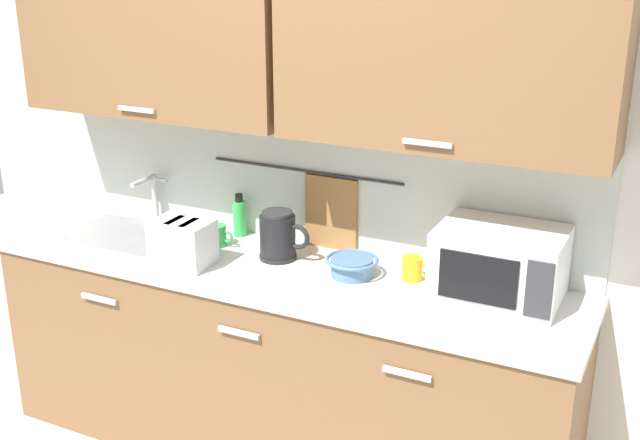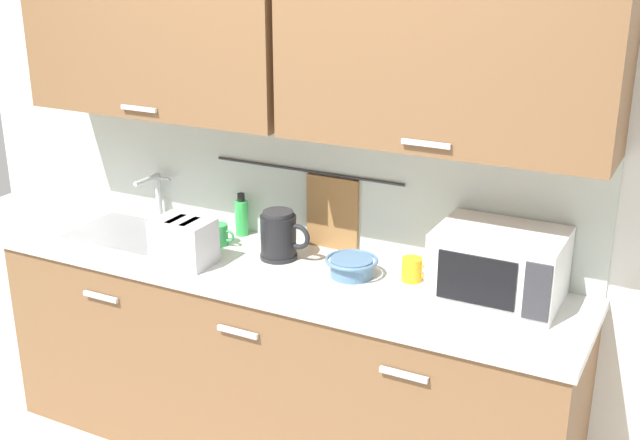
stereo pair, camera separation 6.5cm
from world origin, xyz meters
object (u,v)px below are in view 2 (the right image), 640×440
at_px(electric_kettle, 279,236).
at_px(toaster, 184,241).
at_px(microwave, 499,265).
at_px(mug_near_sink, 219,235).
at_px(mixing_bowl, 352,266).
at_px(mug_by_kettle, 413,270).
at_px(dish_soap_bottle, 242,217).

bearing_deg(electric_kettle, toaster, -144.64).
distance_m(microwave, electric_kettle, 0.92).
xyz_separation_m(microwave, mug_near_sink, (-1.23, -0.02, -0.09)).
distance_m(mixing_bowl, mug_by_kettle, 0.24).
relative_size(electric_kettle, dish_soap_bottle, 1.16).
bearing_deg(toaster, microwave, 11.90).
relative_size(electric_kettle, mixing_bowl, 1.06).
bearing_deg(microwave, electric_kettle, -177.93).
relative_size(mug_near_sink, toaster, 0.47).
height_order(electric_kettle, dish_soap_bottle, electric_kettle).
height_order(electric_kettle, mixing_bowl, electric_kettle).
relative_size(electric_kettle, mug_by_kettle, 1.89).
height_order(dish_soap_bottle, mixing_bowl, dish_soap_bottle).
bearing_deg(microwave, mixing_bowl, -173.65).
distance_m(dish_soap_bottle, mug_by_kettle, 0.88).
xyz_separation_m(dish_soap_bottle, mug_near_sink, (-0.02, -0.15, -0.04)).
relative_size(microwave, electric_kettle, 2.03).
xyz_separation_m(microwave, electric_kettle, (-0.92, -0.03, -0.03)).
distance_m(microwave, mug_near_sink, 1.23).
bearing_deg(mixing_bowl, dish_soap_bottle, 163.30).
bearing_deg(dish_soap_bottle, mug_by_kettle, -8.04).
xyz_separation_m(dish_soap_bottle, mug_by_kettle, (0.87, -0.12, -0.04)).
relative_size(microwave, mug_near_sink, 3.83).
bearing_deg(mug_near_sink, dish_soap_bottle, 82.77).
bearing_deg(toaster, dish_soap_bottle, 85.25).
bearing_deg(dish_soap_bottle, toaster, -94.75).
xyz_separation_m(microwave, toaster, (-1.24, -0.26, -0.04)).
bearing_deg(dish_soap_bottle, mug_near_sink, -97.23).
bearing_deg(electric_kettle, mug_by_kettle, 3.78).
xyz_separation_m(dish_soap_bottle, toaster, (-0.03, -0.39, 0.01)).
bearing_deg(electric_kettle, microwave, 2.07).
bearing_deg(toaster, electric_kettle, 35.36).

